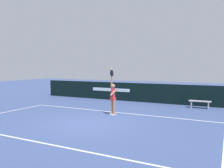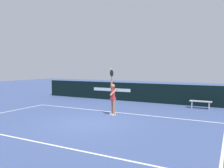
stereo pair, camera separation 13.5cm
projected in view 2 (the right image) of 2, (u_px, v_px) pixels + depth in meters
ground_plane at (89, 123)px, 10.12m from camera, size 60.00×60.00×0.00m
court_lines at (87, 123)px, 10.01m from camera, size 10.82×5.72×0.00m
back_wall at (143, 93)px, 16.15m from camera, size 16.66×0.18×1.32m
tennis_player at (113, 97)px, 11.71m from camera, size 0.46×0.46×2.33m
tennis_ball at (111, 69)px, 11.28m from camera, size 0.07×0.07×0.07m
courtside_bench_near at (201, 103)px, 13.61m from camera, size 1.25×0.36×0.45m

